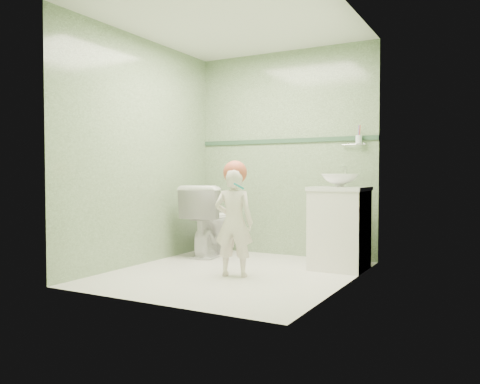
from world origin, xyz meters
The scene contains 12 objects.
ground centered at (0.00, 0.00, 0.00)m, with size 2.50×2.50×0.00m, color white.
room_shell centered at (0.00, 0.00, 1.20)m, with size 2.50×2.54×2.40m.
trim_stripe centered at (0.00, 1.24, 1.35)m, with size 2.20×0.02×0.05m, color #32543C.
vanity centered at (0.84, 0.70, 0.40)m, with size 0.52×0.50×0.80m, color white.
counter centered at (0.84, 0.70, 0.81)m, with size 0.54×0.52×0.04m, color white.
basin centered at (0.84, 0.70, 0.89)m, with size 0.37×0.37×0.13m, color white.
faucet centered at (0.84, 0.89, 0.97)m, with size 0.03×0.13×0.18m.
cup_holder centered at (0.89, 1.18, 1.33)m, with size 0.26×0.07×0.21m.
toilet centered at (-0.74, 0.80, 0.42)m, with size 0.46×0.81×0.83m, color white.
toddler centered at (0.07, -0.10, 0.50)m, with size 0.37×0.24×1.01m, color white.
hair_cap centered at (0.07, -0.08, 0.97)m, with size 0.22×0.22×0.22m, color #BE5439.
teal_toothbrush centered at (0.18, -0.20, 0.85)m, with size 0.11×0.14×0.08m.
Camera 1 is at (2.28, -4.05, 0.95)m, focal length 36.42 mm.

